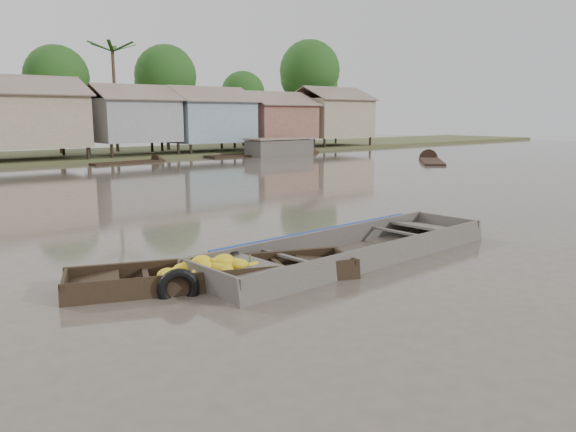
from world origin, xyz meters
TOP-DOWN VIEW (x-y plane):
  - ground at (0.00, 0.00)m, footprint 120.00×120.00m
  - riverbank at (3.03, 31.86)m, footprint 120.00×12.47m
  - banana_boat at (-2.01, 0.51)m, footprint 5.29×3.07m
  - viewer_boat at (1.26, 0.21)m, footprint 7.52×2.34m
  - distant_boats at (14.82, 24.16)m, footprint 35.22×15.46m

SIDE VIEW (x-z plane):
  - ground at x=0.00m, z-range 0.00..0.00m
  - viewer_boat at x=1.26m, z-range -0.24..0.36m
  - banana_boat at x=-2.01m, z-range -0.24..0.50m
  - distant_boats at x=14.82m, z-range -0.46..0.92m
  - riverbank at x=3.03m, z-range -2.04..8.18m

